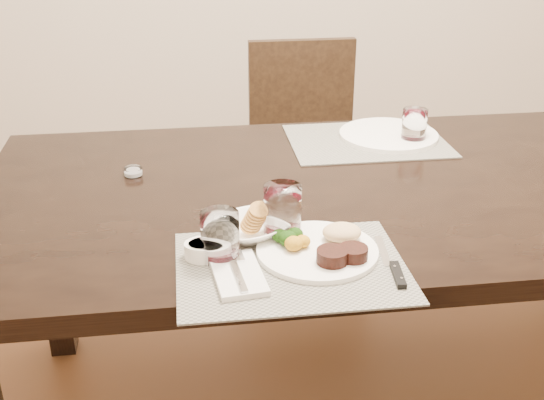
{
  "coord_description": "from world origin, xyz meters",
  "views": [
    {
      "loc": [
        -0.47,
        -1.56,
        1.46
      ],
      "look_at": [
        -0.29,
        -0.21,
        0.82
      ],
      "focal_mm": 45.0,
      "sensor_mm": 36.0,
      "label": 1
    }
  ],
  "objects": [
    {
      "name": "placemat_far",
      "position": [
        0.07,
        0.3,
        0.75
      ],
      "size": [
        0.46,
        0.34,
        0.0
      ],
      "primitive_type": "cube",
      "color": "gray",
      "rests_on": "dining_table"
    },
    {
      "name": "sauce_ramekin",
      "position": [
        -0.44,
        -0.33,
        0.77
      ],
      "size": [
        0.09,
        0.13,
        0.07
      ],
      "rotation": [
        0.0,
        0.0,
        -0.04
      ],
      "color": "white",
      "rests_on": "placemat_near"
    },
    {
      "name": "chair_far",
      "position": [
        0.0,
        0.93,
        0.5
      ],
      "size": [
        0.42,
        0.42,
        0.9
      ],
      "color": "black",
      "rests_on": "ground"
    },
    {
      "name": "wine_glass_near",
      "position": [
        -0.27,
        -0.25,
        0.8
      ],
      "size": [
        0.08,
        0.08,
        0.11
      ],
      "rotation": [
        0.0,
        0.0,
        0.31
      ],
      "color": "silver",
      "rests_on": "placemat_near"
    },
    {
      "name": "dinner_plate",
      "position": [
        -0.2,
        -0.35,
        0.77
      ],
      "size": [
        0.25,
        0.25,
        0.05
      ],
      "rotation": [
        0.0,
        0.0,
        0.36
      ],
      "color": "white",
      "rests_on": "placemat_near"
    },
    {
      "name": "wine_glass_side",
      "position": [
        -0.41,
        -0.34,
        0.8
      ],
      "size": [
        0.08,
        0.08,
        0.11
      ],
      "rotation": [
        0.0,
        0.0,
        0.22
      ],
      "color": "silver",
      "rests_on": "dining_table"
    },
    {
      "name": "cracker_bowl",
      "position": [
        -0.34,
        -0.25,
        0.77
      ],
      "size": [
        0.2,
        0.2,
        0.07
      ],
      "rotation": [
        0.0,
        0.0,
        0.43
      ],
      "color": "white",
      "rests_on": "placemat_near"
    },
    {
      "name": "salt_cellar",
      "position": [
        -0.61,
        0.13,
        0.76
      ],
      "size": [
        0.05,
        0.05,
        0.02
      ],
      "rotation": [
        0.0,
        0.0,
        -0.12
      ],
      "color": "silver",
      "rests_on": "dining_table"
    },
    {
      "name": "wine_glass_far",
      "position": [
        0.2,
        0.27,
        0.8
      ],
      "size": [
        0.07,
        0.07,
        0.1
      ],
      "rotation": [
        0.0,
        0.0,
        0.31
      ],
      "color": "silver",
      "rests_on": "placemat_far"
    },
    {
      "name": "placemat_near",
      "position": [
        -0.27,
        -0.39,
        0.75
      ],
      "size": [
        0.46,
        0.34,
        0.0
      ],
      "primitive_type": "cube",
      "color": "gray",
      "rests_on": "dining_table"
    },
    {
      "name": "far_plate",
      "position": [
        0.14,
        0.32,
        0.76
      ],
      "size": [
        0.3,
        0.3,
        0.01
      ],
      "primitive_type": "cylinder",
      "color": "white",
      "rests_on": "placemat_far"
    },
    {
      "name": "dining_table",
      "position": [
        0.0,
        0.0,
        0.67
      ],
      "size": [
        2.0,
        1.0,
        0.75
      ],
      "color": "black",
      "rests_on": "ground"
    },
    {
      "name": "napkin_fork",
      "position": [
        -0.38,
        -0.42,
        0.76
      ],
      "size": [
        0.11,
        0.17,
        0.02
      ],
      "rotation": [
        0.0,
        0.0,
        0.11
      ],
      "color": "silver",
      "rests_on": "placemat_near"
    },
    {
      "name": "steak_knife",
      "position": [
        -0.07,
        -0.44,
        0.76
      ],
      "size": [
        0.03,
        0.21,
        0.01
      ],
      "rotation": [
        0.0,
        0.0,
        -0.11
      ],
      "color": "silver",
      "rests_on": "placemat_near"
    }
  ]
}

